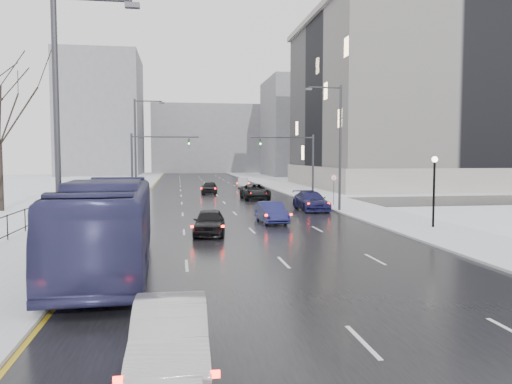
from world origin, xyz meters
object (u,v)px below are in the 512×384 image
sedan_center_near (209,222)px  sedan_center_far (209,187)px  tree_park_e (2,212)px  streetlight_r_mid (337,141)px  sedan_right_cross (255,191)px  sedan_right_distant (243,183)px  sedan_right_far (311,201)px  mast_signal_left (144,160)px  lamppost_r_mid (434,181)px  mast_signal_right (302,160)px  sedan_left_near (170,337)px  no_uturn_sign (334,181)px  bus (108,225)px  streetlight_l_near (64,122)px  streetlight_l_far (138,144)px  sedan_right_near (271,212)px

sedan_center_near → sedan_center_far: 30.81m
tree_park_e → streetlight_r_mid: bearing=-8.6°
sedan_right_cross → sedan_right_distant: sedan_right_cross is taller
sedan_right_cross → sedan_right_far: size_ratio=1.07×
sedan_right_cross → mast_signal_left: bearing=-158.1°
streetlight_r_mid → lamppost_r_mid: streetlight_r_mid is taller
mast_signal_right → sedan_left_near: size_ratio=1.50×
mast_signal_right → mast_signal_left: (-14.65, 0.00, 0.00)m
no_uturn_sign → sedan_left_near: no_uturn_sign is taller
sedan_left_near → no_uturn_sign: bearing=67.3°
mast_signal_left → sedan_left_near: mast_signal_left is taller
lamppost_r_mid → sedan_left_near: (-15.50, -17.89, -2.19)m
sedan_left_near → sedan_right_distant: sedan_left_near is taller
sedan_center_near → sedan_right_far: sedan_right_far is taller
bus → sedan_center_far: bus is taller
mast_signal_left → sedan_right_cross: (10.83, 4.43, -3.28)m
streetlight_r_mid → sedan_right_cross: (-4.67, 12.42, -4.79)m
no_uturn_sign → sedan_right_distant: size_ratio=0.66×
mast_signal_right → bus: mast_signal_right is taller
sedan_center_far → sedan_right_far: bearing=-62.5°
mast_signal_right → sedan_right_far: size_ratio=1.24×
streetlight_l_near → streetlight_l_far: size_ratio=1.00×
streetlight_l_far → sedan_right_cross: streetlight_l_far is taller
bus → no_uturn_sign: bearing=51.8°
sedan_right_near → streetlight_l_far: bearing=116.1°
tree_park_e → streetlight_l_far: bearing=38.6°
streetlight_l_near → sedan_center_far: 41.56m
sedan_right_far → sedan_right_distant: (-1.74, 29.53, -0.09)m
tree_park_e → sedan_right_near: tree_park_e is taller
streetlight_l_far → mast_signal_left: bearing=-78.1°
no_uturn_sign → sedan_right_near: no_uturn_sign is taller
sedan_right_cross → sedan_center_far: bearing=116.7°
streetlight_l_far → sedan_right_far: 18.75m
no_uturn_sign → sedan_right_distant: no_uturn_sign is taller
sedan_right_far → sedan_right_distant: 29.58m
sedan_right_distant → mast_signal_right: bearing=-75.3°
tree_park_e → mast_signal_right: size_ratio=2.08×
sedan_right_near → sedan_right_distant: bearing=82.4°
mast_signal_left → sedan_center_near: 19.06m
streetlight_l_near → lamppost_r_mid: (19.17, 10.00, -2.67)m
sedan_right_cross → sedan_center_far: size_ratio=1.32×
mast_signal_right → streetlight_l_far: bearing=165.5°
mast_signal_left → mast_signal_right: bearing=0.0°
streetlight_l_far → sedan_right_cross: bearing=2.1°
sedan_right_cross → sedan_right_far: bearing=-75.9°
streetlight_l_near → sedan_center_near: (5.57, 9.84, -4.86)m
mast_signal_right → sedan_right_near: 15.20m
streetlight_l_far → mast_signal_left: (0.84, -4.00, -1.51)m
streetlight_r_mid → bus: size_ratio=0.79×
streetlight_l_far → bus: streetlight_l_far is taller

